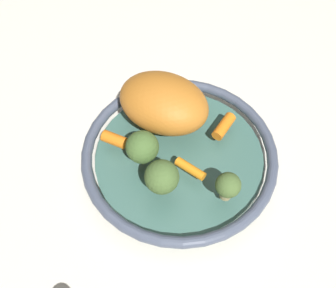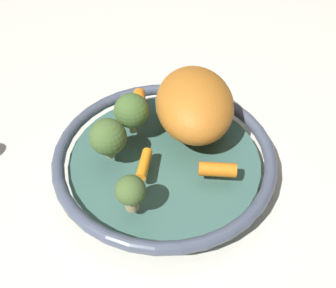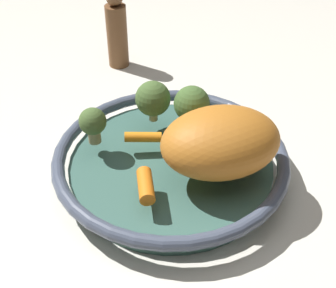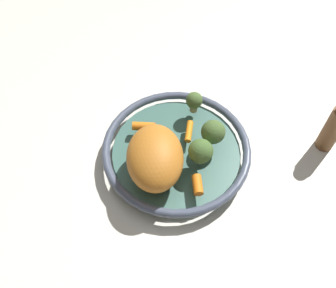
% 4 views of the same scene
% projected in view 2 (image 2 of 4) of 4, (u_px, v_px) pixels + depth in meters
% --- Properties ---
extents(ground_plane, '(2.20, 2.20, 0.00)m').
position_uv_depth(ground_plane, '(165.00, 171.00, 0.66)').
color(ground_plane, silver).
extents(serving_bowl, '(0.36, 0.36, 0.05)m').
position_uv_depth(serving_bowl, '(165.00, 160.00, 0.64)').
color(serving_bowl, '#3D665B').
rests_on(serving_bowl, ground_plane).
extents(roast_chicken_piece, '(0.20, 0.17, 0.09)m').
position_uv_depth(roast_chicken_piece, '(195.00, 104.00, 0.63)').
color(roast_chicken_piece, '#BF6F24').
rests_on(roast_chicken_piece, serving_bowl).
extents(baby_carrot_center, '(0.03, 0.06, 0.02)m').
position_uv_depth(baby_carrot_center, '(217.00, 169.00, 0.58)').
color(baby_carrot_center, orange).
rests_on(baby_carrot_center, serving_bowl).
extents(baby_carrot_back, '(0.06, 0.02, 0.02)m').
position_uv_depth(baby_carrot_back, '(144.00, 164.00, 0.59)').
color(baby_carrot_back, orange).
rests_on(baby_carrot_back, serving_bowl).
extents(baby_carrot_near_rim, '(0.05, 0.04, 0.02)m').
position_uv_depth(baby_carrot_near_rim, '(140.00, 101.00, 0.69)').
color(baby_carrot_near_rim, orange).
rests_on(baby_carrot_near_rim, serving_bowl).
extents(broccoli_floret_small, '(0.06, 0.06, 0.07)m').
position_uv_depth(broccoli_floret_small, '(132.00, 111.00, 0.62)').
color(broccoli_floret_small, tan).
rests_on(broccoli_floret_small, serving_bowl).
extents(broccoli_floret_mid, '(0.06, 0.06, 0.07)m').
position_uv_depth(broccoli_floret_mid, '(108.00, 137.00, 0.58)').
color(broccoli_floret_mid, tan).
rests_on(broccoli_floret_mid, serving_bowl).
extents(broccoli_floret_large, '(0.04, 0.04, 0.06)m').
position_uv_depth(broccoli_floret_large, '(131.00, 191.00, 0.52)').
color(broccoli_floret_large, tan).
rests_on(broccoli_floret_large, serving_bowl).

